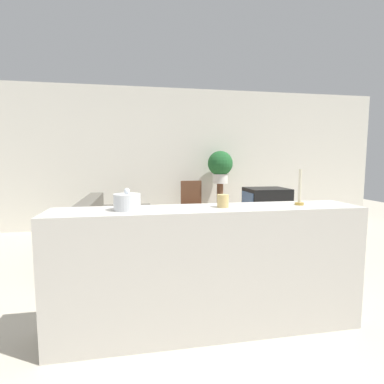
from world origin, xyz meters
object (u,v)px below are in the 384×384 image
object	(u,v)px
couch	(115,236)
decorative_bowl	(127,202)
wooden_chair	(192,203)
potted_plant	(220,165)
television	(266,204)

from	to	relation	value
couch	decorative_bowl	xyz separation A→B (m)	(0.24, -2.02, 0.75)
wooden_chair	potted_plant	size ratio (longest dim) A/B	1.49
wooden_chair	potted_plant	bearing A→B (deg)	13.02
couch	potted_plant	world-z (taller)	potted_plant
wooden_chair	potted_plant	world-z (taller)	potted_plant
couch	potted_plant	size ratio (longest dim) A/B	2.99
potted_plant	wooden_chair	bearing A→B (deg)	-166.98
decorative_bowl	couch	bearing A→B (deg)	96.76
wooden_chair	decorative_bowl	xyz separation A→B (m)	(-1.09, -3.27, 0.52)
couch	wooden_chair	distance (m)	1.84
wooden_chair	decorative_bowl	distance (m)	3.48
television	wooden_chair	distance (m)	1.61
television	wooden_chair	size ratio (longest dim) A/B	0.64
couch	decorative_bowl	world-z (taller)	decorative_bowl
decorative_bowl	television	bearing A→B (deg)	44.66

